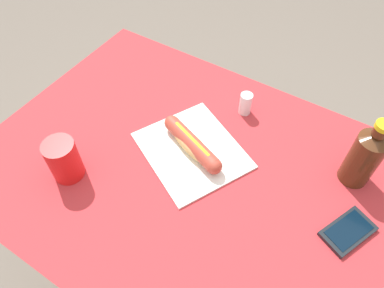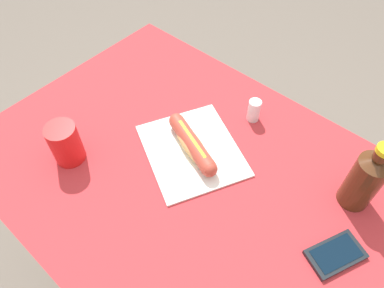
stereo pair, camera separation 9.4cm
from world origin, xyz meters
name	(u,v)px [view 2 (the right image)]	position (x,y,z in m)	size (l,w,h in m)	color
ground_plane	(189,268)	(0.00, 0.00, 0.00)	(6.00, 6.00, 0.00)	#6B6056
dining_table	(187,196)	(0.00, 0.00, 0.60)	(1.10, 0.80, 0.75)	brown
paper_wrapper	(192,150)	(0.03, -0.05, 0.75)	(0.27, 0.24, 0.01)	white
hot_dog	(192,144)	(0.03, -0.05, 0.78)	(0.22, 0.11, 0.05)	tan
cell_phone	(336,254)	(-0.40, -0.04, 0.75)	(0.12, 0.14, 0.01)	black
soda_bottle	(365,179)	(-0.37, -0.20, 0.84)	(0.07, 0.07, 0.20)	#4C2814
drinking_cup	(65,143)	(0.26, 0.18, 0.81)	(0.08, 0.08, 0.12)	red
salt_shaker	(254,110)	(-0.03, -0.26, 0.78)	(0.04, 0.04, 0.07)	silver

